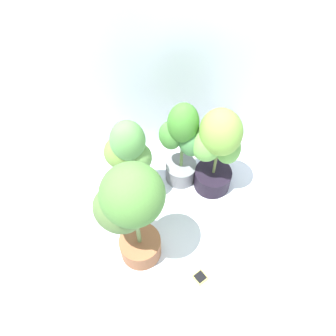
{
  "coord_description": "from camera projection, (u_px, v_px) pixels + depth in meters",
  "views": [
    {
      "loc": [
        -0.18,
        -1.05,
        2.26
      ],
      "look_at": [
        -0.07,
        0.28,
        0.4
      ],
      "focal_mm": 37.31,
      "sensor_mm": 36.0,
      "label": 1
    }
  ],
  "objects": [
    {
      "name": "mylar_back_wall",
      "position": [
        171.0,
        34.0,
        2.14
      ],
      "size": [
        3.2,
        0.01,
        2.0
      ],
      "primitive_type": "cube",
      "color": "silver",
      "rests_on": "ground"
    },
    {
      "name": "ground_plane",
      "position": [
        181.0,
        232.0,
        2.46
      ],
      "size": [
        8.0,
        8.0,
        0.0
      ],
      "primitive_type": "plane",
      "color": "silver",
      "rests_on": "ground"
    },
    {
      "name": "potted_plant_back_center",
      "position": [
        183.0,
        143.0,
        2.39
      ],
      "size": [
        0.39,
        0.3,
        0.77
      ],
      "color": "slate",
      "rests_on": "ground"
    },
    {
      "name": "potted_plant_back_left",
      "position": [
        130.0,
        160.0,
        2.32
      ],
      "size": [
        0.38,
        0.32,
        0.75
      ],
      "color": "black",
      "rests_on": "ground"
    },
    {
      "name": "hygrometer_box",
      "position": [
        200.0,
        277.0,
        2.26
      ],
      "size": [
        0.11,
        0.11,
        0.03
      ],
      "rotation": [
        0.0,
        0.0,
        -2.56
      ],
      "color": "#CDC752",
      "rests_on": "ground"
    },
    {
      "name": "potted_plant_back_right",
      "position": [
        217.0,
        148.0,
        2.34
      ],
      "size": [
        0.39,
        0.39,
        0.77
      ],
      "color": "black",
      "rests_on": "ground"
    },
    {
      "name": "potted_plant_front_left",
      "position": [
        130.0,
        210.0,
        1.91
      ],
      "size": [
        0.47,
        0.39,
        0.92
      ],
      "color": "brown",
      "rests_on": "ground"
    }
  ]
}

